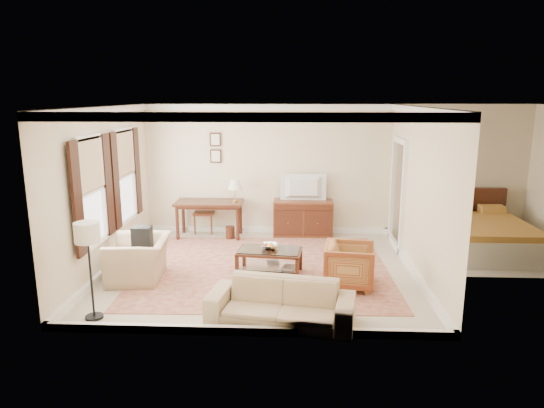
# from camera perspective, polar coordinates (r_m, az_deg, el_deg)

# --- Properties ---
(room_shell) EXTENTS (5.51, 5.01, 2.91)m
(room_shell) POSITION_cam_1_polar(r_m,az_deg,el_deg) (8.33, -1.49, 8.46)
(room_shell) COLOR beige
(room_shell) RESTS_ON ground
(annex_bedroom) EXTENTS (3.00, 2.70, 2.90)m
(annex_bedroom) POSITION_cam_1_polar(r_m,az_deg,el_deg) (10.57, 24.20, -3.51)
(annex_bedroom) COLOR beige
(annex_bedroom) RESTS_ON ground
(window_front) EXTENTS (0.12, 1.56, 1.80)m
(window_front) POSITION_cam_1_polar(r_m,az_deg,el_deg) (8.41, -20.49, 1.36)
(window_front) COLOR #CCB284
(window_front) RESTS_ON room_shell
(window_rear) EXTENTS (0.12, 1.56, 1.80)m
(window_rear) POSITION_cam_1_polar(r_m,az_deg,el_deg) (9.88, -16.92, 3.20)
(window_rear) COLOR #CCB284
(window_rear) RESTS_ON room_shell
(doorway) EXTENTS (0.10, 1.12, 2.25)m
(doorway) POSITION_cam_1_polar(r_m,az_deg,el_deg) (10.21, 14.54, 0.93)
(doorway) COLOR white
(doorway) RESTS_ON room_shell
(rug) EXTENTS (4.58, 3.96, 0.01)m
(rug) POSITION_cam_1_polar(r_m,az_deg,el_deg) (8.89, -1.07, -7.58)
(rug) COLOR maroon
(rug) RESTS_ON room_shell
(writing_desk) EXTENTS (1.47, 0.74, 0.80)m
(writing_desk) POSITION_cam_1_polar(r_m,az_deg,el_deg) (10.75, -7.39, -0.25)
(writing_desk) COLOR #401D12
(writing_desk) RESTS_ON room_shell
(desk_chair) EXTENTS (0.50, 0.50, 1.05)m
(desk_chair) POSITION_cam_1_polar(r_m,az_deg,el_deg) (11.16, -7.97, -0.70)
(desk_chair) COLOR brown
(desk_chair) RESTS_ON room_shell
(desk_lamp) EXTENTS (0.32, 0.32, 0.50)m
(desk_lamp) POSITION_cam_1_polar(r_m,az_deg,el_deg) (10.59, -4.38, 1.60)
(desk_lamp) COLOR silver
(desk_lamp) RESTS_ON writing_desk
(framed_prints) EXTENTS (0.25, 0.04, 0.68)m
(framed_prints) POSITION_cam_1_polar(r_m,az_deg,el_deg) (10.96, -6.66, 6.61)
(framed_prints) COLOR #401D12
(framed_prints) RESTS_ON room_shell
(sideboard) EXTENTS (1.31, 0.50, 0.80)m
(sideboard) POSITION_cam_1_polar(r_m,az_deg,el_deg) (10.84, 3.66, -1.66)
(sideboard) COLOR brown
(sideboard) RESTS_ON room_shell
(tv) EXTENTS (0.97, 0.56, 0.13)m
(tv) POSITION_cam_1_polar(r_m,az_deg,el_deg) (10.64, 3.73, 2.94)
(tv) COLOR black
(tv) RESTS_ON sideboard
(coffee_table) EXTENTS (1.16, 0.76, 0.46)m
(coffee_table) POSITION_cam_1_polar(r_m,az_deg,el_deg) (8.50, -0.30, -6.05)
(coffee_table) COLOR #401D12
(coffee_table) RESTS_ON room_shell
(fruit_bowl) EXTENTS (0.42, 0.42, 0.10)m
(fruit_bowl) POSITION_cam_1_polar(r_m,az_deg,el_deg) (8.52, -0.31, -4.87)
(fruit_bowl) COLOR silver
(fruit_bowl) RESTS_ON coffee_table
(book_a) EXTENTS (0.28, 0.08, 0.38)m
(book_a) POSITION_cam_1_polar(r_m,az_deg,el_deg) (8.66, -0.63, -6.90)
(book_a) COLOR brown
(book_a) RESTS_ON coffee_table
(book_b) EXTENTS (0.28, 0.09, 0.38)m
(book_b) POSITION_cam_1_polar(r_m,az_deg,el_deg) (8.47, 1.30, -7.38)
(book_b) COLOR brown
(book_b) RESTS_ON coffee_table
(striped_armchair) EXTENTS (0.83, 0.87, 0.81)m
(striped_armchair) POSITION_cam_1_polar(r_m,az_deg,el_deg) (8.06, 9.13, -6.91)
(striped_armchair) COLOR brown
(striped_armchair) RESTS_ON room_shell
(club_armchair) EXTENTS (0.81, 1.16, 0.97)m
(club_armchair) POSITION_cam_1_polar(r_m,az_deg,el_deg) (8.57, -15.42, -5.45)
(club_armchair) COLOR tan
(club_armchair) RESTS_ON room_shell
(backpack) EXTENTS (0.22, 0.32, 0.40)m
(backpack) POSITION_cam_1_polar(r_m,az_deg,el_deg) (8.57, -15.04, -3.70)
(backpack) COLOR black
(backpack) RESTS_ON club_armchair
(sofa) EXTENTS (2.08, 0.92, 0.78)m
(sofa) POSITION_cam_1_polar(r_m,az_deg,el_deg) (6.77, 1.05, -10.76)
(sofa) COLOR tan
(sofa) RESTS_ON room_shell
(floor_lamp) EXTENTS (0.35, 0.35, 1.40)m
(floor_lamp) POSITION_cam_1_polar(r_m,az_deg,el_deg) (7.08, -20.87, -3.95)
(floor_lamp) COLOR black
(floor_lamp) RESTS_ON room_shell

